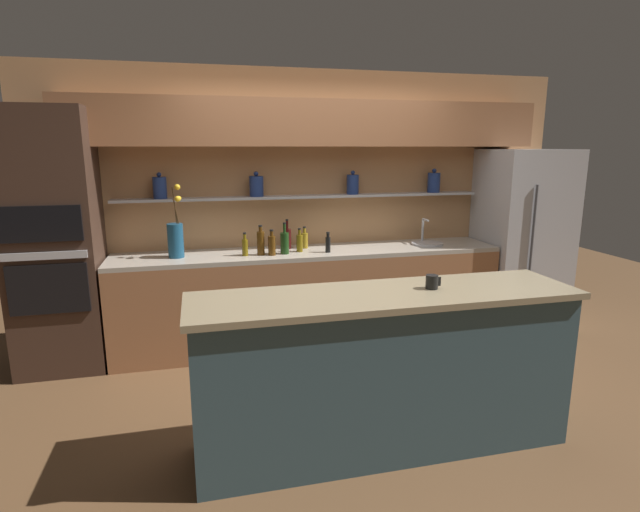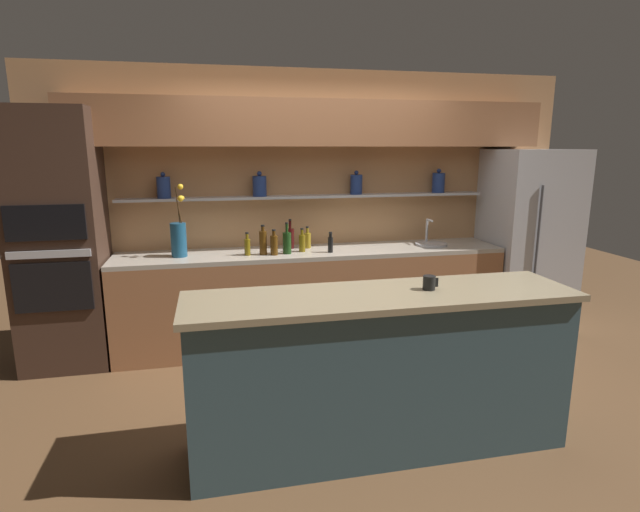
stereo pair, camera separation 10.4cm
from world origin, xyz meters
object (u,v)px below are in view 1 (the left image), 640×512
object	(u,v)px
refrigerator	(521,240)
oven_tower	(55,242)
bottle_wine_0	(287,238)
bottle_oil_7	(245,247)
bottle_spirit_4	(272,245)
bottle_sauce_5	(328,244)
flower_vase	(176,238)
coffee_mug	(432,282)
sink_fixture	(427,242)
bottle_oil_2	(305,240)
bottle_spirit_1	(261,243)
bottle_oil_3	(300,242)
bottle_wine_6	(285,243)

from	to	relation	value
refrigerator	oven_tower	distance (m)	4.44
bottle_wine_0	bottle_oil_7	distance (m)	0.49
bottle_spirit_4	bottle_sauce_5	world-z (taller)	bottle_spirit_4
flower_vase	coffee_mug	world-z (taller)	flower_vase
bottle_sauce_5	bottle_oil_7	size ratio (longest dim) A/B	0.90
sink_fixture	bottle_oil_2	bearing A→B (deg)	174.76
bottle_spirit_1	bottle_oil_3	size ratio (longest dim) A/B	1.23
flower_vase	bottle_oil_3	xyz separation A→B (m)	(1.11, -0.02, -0.09)
flower_vase	coffee_mug	xyz separation A→B (m)	(1.58, -1.77, -0.03)
bottle_wine_0	bottle_oil_2	xyz separation A→B (m)	(0.16, -0.02, -0.02)
refrigerator	coffee_mug	xyz separation A→B (m)	(-1.89, -1.75, 0.14)
oven_tower	bottle_oil_2	xyz separation A→B (m)	(2.16, 0.12, -0.10)
sink_fixture	refrigerator	bearing A→B (deg)	-2.65
refrigerator	bottle_spirit_1	bearing A→B (deg)	-178.79
refrigerator	sink_fixture	xyz separation A→B (m)	(-1.05, 0.05, 0.02)
flower_vase	oven_tower	bearing A→B (deg)	179.26
sink_fixture	bottle_oil_7	xyz separation A→B (m)	(-1.82, -0.10, 0.06)
refrigerator	bottle_spirit_1	world-z (taller)	refrigerator
bottle_spirit_4	refrigerator	bearing A→B (deg)	1.92
bottle_spirit_1	bottle_oil_3	xyz separation A→B (m)	(0.37, 0.06, -0.03)
bottle_oil_2	bottle_spirit_4	world-z (taller)	bottle_spirit_4
oven_tower	flower_vase	distance (m)	0.97
bottle_wine_0	bottle_wine_6	distance (m)	0.25
bottle_wine_6	bottle_oil_7	distance (m)	0.36
flower_vase	bottle_sauce_5	distance (m)	1.36
bottle_spirit_4	bottle_oil_3	bearing A→B (deg)	18.54
oven_tower	bottle_wine_0	bearing A→B (deg)	4.21
flower_vase	bottle_sauce_5	bearing A→B (deg)	-4.66
refrigerator	coffee_mug	bearing A→B (deg)	-137.16
bottle_sauce_5	bottle_oil_7	world-z (taller)	bottle_oil_7
bottle_oil_2	bottle_spirit_4	bearing A→B (deg)	-144.83
oven_tower	bottle_wine_0	xyz separation A→B (m)	(2.00, 0.15, -0.08)
bottle_oil_3	bottle_spirit_4	world-z (taller)	bottle_spirit_4
flower_vase	sink_fixture	bearing A→B (deg)	0.57
flower_vase	bottle_wine_6	size ratio (longest dim) A/B	2.23
sink_fixture	bottle_wine_6	world-z (taller)	bottle_wine_6
bottle_wine_0	bottle_sauce_5	world-z (taller)	bottle_wine_0
bottle_wine_0	bottle_wine_6	bearing A→B (deg)	-105.72
sink_fixture	bottle_oil_2	world-z (taller)	sink_fixture
bottle_oil_2	bottle_sauce_5	distance (m)	0.30
bottle_wine_6	bottle_sauce_5	bearing A→B (deg)	-4.45
flower_vase	bottle_wine_0	size ratio (longest dim) A/B	2.28
refrigerator	bottle_oil_3	distance (m)	2.36
bottle_wine_0	bottle_spirit_4	world-z (taller)	bottle_wine_0
coffee_mug	bottle_oil_3	bearing A→B (deg)	105.18
bottle_oil_2	bottle_sauce_5	bearing A→B (deg)	-55.73
refrigerator	bottle_wine_6	xyz separation A→B (m)	(-2.51, -0.06, 0.10)
refrigerator	bottle_oil_2	size ratio (longest dim) A/B	8.83
refrigerator	bottle_sauce_5	distance (m)	2.11
bottle_wine_0	bottle_sauce_5	xyz separation A→B (m)	(0.33, -0.27, -0.02)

